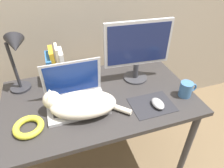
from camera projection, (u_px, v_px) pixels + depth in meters
desk at (100, 106)px, 1.31m from camera, size 1.18×0.70×0.73m
laptop at (76, 97)px, 1.18m from camera, size 0.35×0.24×0.25m
cat at (80, 104)px, 1.11m from camera, size 0.47×0.27×0.14m
external_monitor at (138, 48)px, 1.28m from camera, size 0.44×0.17×0.41m
mousepad at (152, 105)px, 1.19m from camera, size 0.25×0.19×0.00m
computer_mouse at (158, 104)px, 1.17m from camera, size 0.06×0.10×0.03m
book_row at (55, 66)px, 1.34m from camera, size 0.12×0.17×0.25m
desk_lamp at (16, 54)px, 1.15m from camera, size 0.17×0.17×0.40m
cable_coil at (29, 127)px, 1.03m from camera, size 0.16×0.16×0.03m
webcam at (93, 68)px, 1.45m from camera, size 0.04×0.04×0.07m
mug at (186, 89)px, 1.24m from camera, size 0.12×0.08×0.10m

